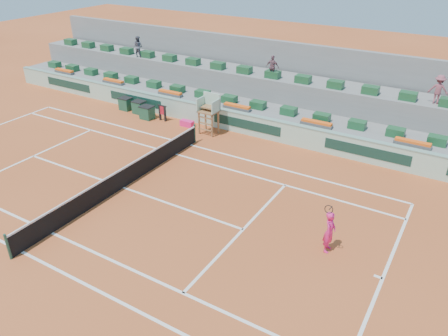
{
  "coord_description": "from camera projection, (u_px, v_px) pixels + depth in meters",
  "views": [
    {
      "loc": [
        13.1,
        -12.62,
        10.45
      ],
      "look_at": [
        4.0,
        2.5,
        1.0
      ],
      "focal_mm": 35.0,
      "sensor_mm": 36.0,
      "label": 1
    }
  ],
  "objects": [
    {
      "name": "tennis_net",
      "position": [
        122.0,
        178.0,
        20.17
      ],
      "size": [
        0.1,
        11.97,
        1.1
      ],
      "color": "black",
      "rests_on": "ground"
    },
    {
      "name": "player_bag",
      "position": [
        187.0,
        123.0,
        26.87
      ],
      "size": [
        0.86,
        0.38,
        0.38
      ],
      "primitive_type": "cube",
      "color": "#FF217B",
      "rests_on": "ground"
    },
    {
      "name": "spectator_mid",
      "position": [
        273.0,
        67.0,
        26.67
      ],
      "size": [
        0.84,
        0.36,
        1.42
      ],
      "primitive_type": "imported",
      "rotation": [
        0.0,
        0.0,
        3.13
      ],
      "color": "#7C535E",
      "rests_on": "seating_tier_upper"
    },
    {
      "name": "seating_tier_lower",
      "position": [
        236.0,
        107.0,
        28.22
      ],
      "size": [
        36.0,
        4.0,
        1.2
      ],
      "primitive_type": "cube",
      "color": "gray",
      "rests_on": "ground"
    },
    {
      "name": "seating_tier_upper",
      "position": [
        248.0,
        90.0,
        29.1
      ],
      "size": [
        36.0,
        2.4,
        2.6
      ],
      "primitive_type": "cube",
      "color": "gray",
      "rests_on": "ground"
    },
    {
      "name": "spectator_left",
      "position": [
        138.0,
        47.0,
        31.45
      ],
      "size": [
        0.74,
        0.59,
        1.48
      ],
      "primitive_type": "imported",
      "rotation": [
        0.0,
        0.0,
        3.19
      ],
      "color": "#535561",
      "rests_on": "seating_tier_upper"
    },
    {
      "name": "tennis_player",
      "position": [
        330.0,
        232.0,
        15.98
      ],
      "size": [
        0.44,
        0.88,
        2.28
      ],
      "color": "#FF217B",
      "rests_on": "ground"
    },
    {
      "name": "drink_cooler_a",
      "position": [
        147.0,
        112.0,
        27.9
      ],
      "size": [
        0.84,
        0.72,
        0.84
      ],
      "color": "#184832",
      "rests_on": "ground"
    },
    {
      "name": "seat_row_upper",
      "position": [
        245.0,
        70.0,
        27.92
      ],
      "size": [
        32.9,
        0.6,
        0.44
      ],
      "color": "#1A502A",
      "rests_on": "seating_tier_upper"
    },
    {
      "name": "spectator_right",
      "position": [
        438.0,
        89.0,
        22.66
      ],
      "size": [
        1.01,
        0.61,
        1.52
      ],
      "primitive_type": "imported",
      "rotation": [
        0.0,
        0.0,
        3.19
      ],
      "color": "#8C4651",
      "rests_on": "seating_tier_upper"
    },
    {
      "name": "advertising_hoarding",
      "position": [
        219.0,
        118.0,
        26.53
      ],
      "size": [
        36.0,
        0.34,
        1.26
      ],
      "color": "#A7D3BA",
      "rests_on": "ground"
    },
    {
      "name": "drink_cooler_b",
      "position": [
        139.0,
        107.0,
        28.75
      ],
      "size": [
        0.8,
        0.7,
        0.84
      ],
      "color": "#184832",
      "rests_on": "ground"
    },
    {
      "name": "towel_rack",
      "position": [
        162.0,
        112.0,
        27.49
      ],
      "size": [
        0.66,
        0.11,
        1.03
      ],
      "color": "black",
      "rests_on": "ground"
    },
    {
      "name": "stadium_back_wall",
      "position": [
        260.0,
        71.0,
        29.88
      ],
      "size": [
        36.0,
        0.4,
        4.4
      ],
      "primitive_type": "cube",
      "color": "gray",
      "rests_on": "ground"
    },
    {
      "name": "court_lines",
      "position": [
        123.0,
        188.0,
        20.41
      ],
      "size": [
        23.89,
        11.09,
        0.01
      ],
      "color": "white",
      "rests_on": "ground"
    },
    {
      "name": "ground",
      "position": [
        123.0,
        188.0,
        20.42
      ],
      "size": [
        90.0,
        90.0,
        0.0
      ],
      "primitive_type": "plane",
      "color": "#A94920",
      "rests_on": "ground"
    },
    {
      "name": "drink_cooler_c",
      "position": [
        126.0,
        104.0,
        29.33
      ],
      "size": [
        0.8,
        0.69,
        0.84
      ],
      "color": "#184832",
      "rests_on": "ground"
    },
    {
      "name": "seat_row_lower",
      "position": [
        229.0,
        99.0,
        27.15
      ],
      "size": [
        32.9,
        0.6,
        0.44
      ],
      "color": "#1A502A",
      "rests_on": "seating_tier_lower"
    },
    {
      "name": "umpire_chair",
      "position": [
        209.0,
        108.0,
        25.35
      ],
      "size": [
        1.1,
        0.9,
        2.4
      ],
      "color": "brown",
      "rests_on": "ground"
    },
    {
      "name": "flower_planters",
      "position": [
        202.0,
        100.0,
        27.27
      ],
      "size": [
        26.8,
        0.36,
        0.28
      ],
      "color": "#505050",
      "rests_on": "seating_tier_lower"
    }
  ]
}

